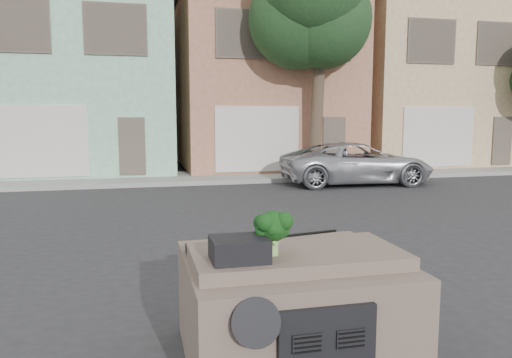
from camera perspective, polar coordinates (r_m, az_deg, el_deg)
name	(u,v)px	position (r m, az deg, el deg)	size (l,w,h in m)	color
ground_plane	(233,267)	(7.88, -2.68, -9.99)	(120.00, 120.00, 0.00)	#303033
sidewalk	(177,178)	(18.08, -8.97, 0.08)	(40.00, 3.00, 0.15)	gray
townhouse_mint	(82,79)	(22.03, -19.31, 10.70)	(7.20, 8.20, 7.55)	#9AD0AD
townhouse_tan	(259,82)	(22.59, 0.34, 11.02)	(7.20, 8.20, 7.55)	#AE7458
townhouse_beige	(411,84)	(25.44, 17.25, 10.29)	(7.20, 8.20, 7.55)	#D7B285
silver_pickup	(356,184)	(17.27, 11.39, -0.57)	(2.35, 5.09, 1.41)	#B3B3BA
tree_near	(318,61)	(18.44, 7.06, 13.26)	(4.40, 4.00, 8.50)	#1F3F1E
car_dashboard	(291,303)	(4.94, 4.06, -13.91)	(2.00, 1.80, 1.12)	#6E5B4F
instrument_hump	(239,249)	(4.27, -1.93, -8.01)	(0.48, 0.38, 0.20)	black
wiper_arm	(307,234)	(5.20, 5.81, -6.25)	(0.70, 0.03, 0.02)	black
broccoli	(273,232)	(4.41, 1.91, -6.11)	(0.33, 0.33, 0.41)	black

